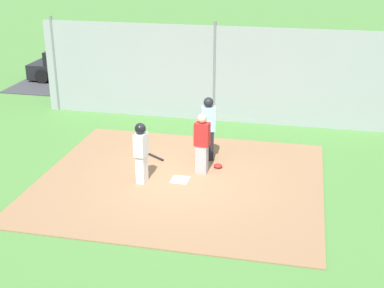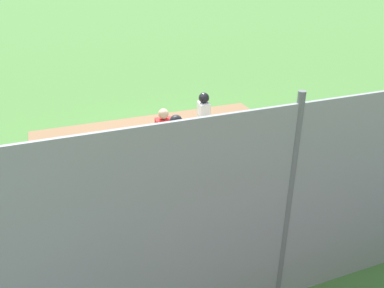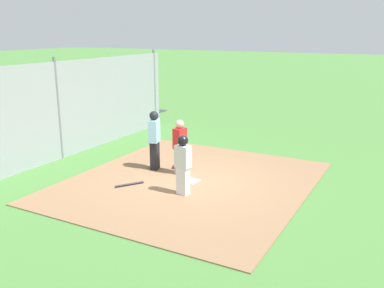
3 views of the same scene
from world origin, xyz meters
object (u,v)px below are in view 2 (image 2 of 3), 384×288
Objects in this scene: runner at (204,118)px; baseball_bat at (235,173)px; umpire at (177,152)px; home_plate at (175,158)px; catcher at (164,140)px; catcher_mask at (155,179)px.

baseball_bat is (0.16, -1.61, -0.87)m from runner.
home_plate is at bearing -31.41° from umpire.
catcher is 2.02× the size of baseball_bat.
catcher_mask is at bearing 21.66° from umpire.
catcher reaches higher than runner.
catcher is at bearing 45.38° from catcher_mask.
catcher is 0.90m from umpire.
home_plate is 1.26m from catcher_mask.
umpire reaches higher than catcher_mask.
umpire is 1.10m from catcher_mask.
catcher is 1.63m from runner.
umpire is at bearing -53.72° from catcher_mask.
catcher reaches higher than catcher_mask.
catcher is (-0.45, -0.58, 0.84)m from home_plate.
runner is (1.37, 0.88, 0.05)m from catcher.
umpire is 1.14× the size of runner.
umpire is at bearing 40.63° from baseball_bat.
runner is 1.84m from baseball_bat.
catcher is 6.81× the size of catcher_mask.
umpire is 2.24× the size of baseball_bat.
catcher is at bearing 38.81° from runner.
umpire is at bearing -173.66° from catcher.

